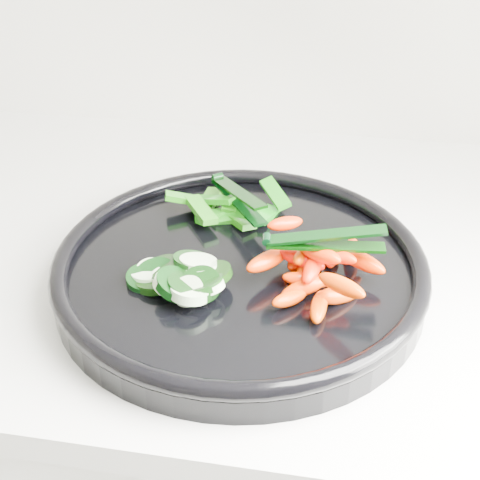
# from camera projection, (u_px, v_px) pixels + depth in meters

# --- Properties ---
(veggie_tray) EXTENTS (0.45, 0.45, 0.04)m
(veggie_tray) POSITION_uv_depth(u_px,v_px,m) (240.00, 269.00, 0.67)
(veggie_tray) COLOR black
(veggie_tray) RESTS_ON counter
(cucumber_pile) EXTENTS (0.11, 0.11, 0.04)m
(cucumber_pile) POSITION_uv_depth(u_px,v_px,m) (178.00, 278.00, 0.64)
(cucumber_pile) COLOR black
(cucumber_pile) RESTS_ON veggie_tray
(carrot_pile) EXTENTS (0.14, 0.15, 0.05)m
(carrot_pile) POSITION_uv_depth(u_px,v_px,m) (318.00, 266.00, 0.64)
(carrot_pile) COLOR #FF4600
(carrot_pile) RESTS_ON veggie_tray
(pepper_pile) EXTENTS (0.14, 0.11, 0.04)m
(pepper_pile) POSITION_uv_depth(u_px,v_px,m) (230.00, 209.00, 0.75)
(pepper_pile) COLOR #0A6E10
(pepper_pile) RESTS_ON veggie_tray
(tong_carrot) EXTENTS (0.11, 0.03, 0.02)m
(tong_carrot) POSITION_uv_depth(u_px,v_px,m) (322.00, 240.00, 0.62)
(tong_carrot) COLOR black
(tong_carrot) RESTS_ON carrot_pile
(tong_pepper) EXTENTS (0.08, 0.10, 0.02)m
(tong_pepper) POSITION_uv_depth(u_px,v_px,m) (237.00, 195.00, 0.74)
(tong_pepper) COLOR black
(tong_pepper) RESTS_ON pepper_pile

